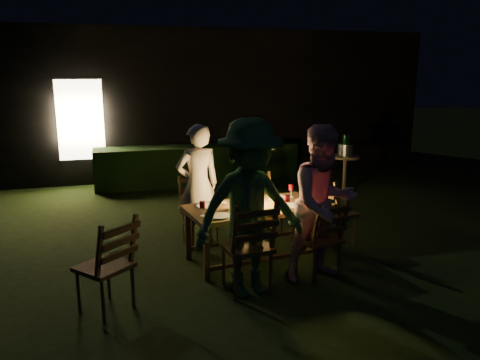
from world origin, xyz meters
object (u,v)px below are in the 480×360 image
object	(u,v)px
chair_near_left	(248,262)
chair_near_right	(319,252)
chair_far_left	(200,223)
ice_bucket	(346,150)
lantern	(256,192)
bottle_bucket_b	(347,147)
chair_far_right	(265,216)
chair_end	(336,224)
person_house_side	(198,185)
dining_table	(254,211)
person_opp_right	(324,204)
bottle_table	(236,197)
bottle_bucket_a	(344,147)
person_opp_left	(250,209)
side_table	(345,160)
chair_spare	(107,282)

from	to	relation	value
chair_near_left	chair_near_right	xyz separation A→B (m)	(0.89, 0.13, -0.03)
chair_far_left	ice_bucket	world-z (taller)	ice_bucket
lantern	bottle_bucket_b	size ratio (longest dim) A/B	1.09
chair_near_right	chair_far_right	bearing A→B (deg)	81.34
chair_far_right	chair_end	xyz separation A→B (m)	(0.78, -0.67, 0.02)
person_house_side	chair_end	bearing A→B (deg)	153.94
chair_far_right	chair_end	bearing A→B (deg)	125.29
dining_table	person_opp_right	distance (m)	0.97
dining_table	chair_end	bearing A→B (deg)	-0.07
bottle_table	bottle_bucket_a	size ratio (longest dim) A/B	0.88
chair_near_left	lantern	xyz separation A→B (m)	(0.38, 0.88, 0.52)
person_opp_right	bottle_bucket_b	distance (m)	3.93
chair_near_left	bottle_bucket_b	world-z (taller)	same
dining_table	bottle_bucket_b	size ratio (longest dim) A/B	5.50
dining_table	person_opp_left	size ratio (longest dim) A/B	0.94
person_opp_left	person_house_side	bearing A→B (deg)	90.00
person_opp_right	side_table	world-z (taller)	person_opp_right
chair_spare	chair_near_left	bearing A→B (deg)	-38.60
bottle_table	dining_table	bearing A→B (deg)	8.10
ice_bucket	person_opp_right	bearing A→B (deg)	-121.87
chair_spare	chair_far_right	bearing A→B (deg)	-2.82
chair_spare	bottle_bucket_a	size ratio (longest dim) A/B	3.19
person_opp_left	ice_bucket	bearing A→B (deg)	41.22
person_house_side	side_table	world-z (taller)	person_house_side
chair_near_right	bottle_table	xyz separation A→B (m)	(-0.80, 0.66, 0.54)
chair_end	side_table	xyz separation A→B (m)	(1.39, 2.37, 0.37)
lantern	bottle_bucket_b	xyz separation A→B (m)	(2.61, 2.52, 0.07)
side_table	chair_far_right	bearing A→B (deg)	-141.90
chair_spare	person_opp_left	xyz separation A→B (m)	(1.45, 0.00, 0.62)
person_opp_left	side_table	distance (m)	4.51
chair_near_right	person_house_side	bearing A→B (deg)	114.48
chair_near_right	side_table	xyz separation A→B (m)	(2.05, 3.24, 0.38)
person_opp_left	lantern	world-z (taller)	person_opp_left
bottle_bucket_b	chair_far_left	bearing A→B (deg)	-149.63
chair_near_left	chair_spare	bearing A→B (deg)	176.67
side_table	bottle_bucket_a	bearing A→B (deg)	-141.34
person_house_side	side_table	distance (m)	3.64
side_table	bottle_table	bearing A→B (deg)	-137.92
bottle_table	bottle_bucket_a	world-z (taller)	bottle_bucket_a
ice_bucket	bottle_bucket_b	distance (m)	0.08
ice_bucket	chair_end	bearing A→B (deg)	-120.37
chair_spare	side_table	bearing A→B (deg)	-2.65
chair_far_right	chair_spare	xyz separation A→B (m)	(-2.22, -1.72, 0.04)
chair_far_left	person_house_side	xyz separation A→B (m)	(-0.01, 0.05, 0.53)
chair_spare	bottle_bucket_b	distance (m)	5.66
chair_spare	person_opp_left	size ratio (longest dim) A/B	0.55
bottle_bucket_b	chair_end	bearing A→B (deg)	-120.84
chair_end	person_house_side	xyz separation A→B (m)	(-1.78, 0.58, 0.53)
chair_far_right	ice_bucket	xyz separation A→B (m)	(2.17, 1.70, 0.60)
chair_far_right	person_opp_left	bearing A→B (deg)	51.62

